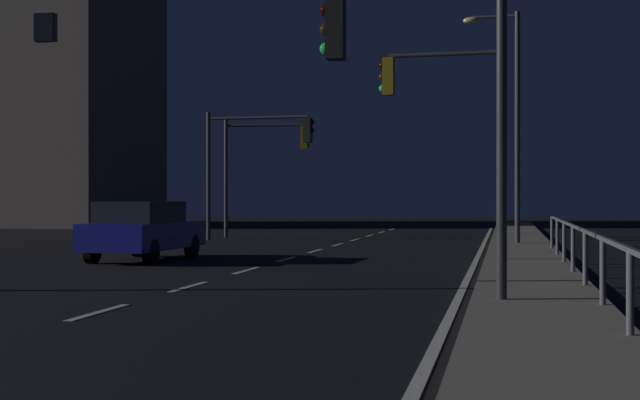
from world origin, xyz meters
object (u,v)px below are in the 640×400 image
traffic_light_far_center (255,149)px  street_lamp_median (509,105)px  traffic_light_overhead_east (264,154)px  traffic_light_near_left (420,74)px  car (143,230)px  traffic_light_far_left (448,109)px

traffic_light_far_center → street_lamp_median: 10.01m
traffic_light_overhead_east → traffic_light_near_left: bearing=-70.0°
car → traffic_light_overhead_east: traffic_light_overhead_east is taller
traffic_light_far_center → street_lamp_median: bearing=-15.2°
traffic_light_overhead_east → traffic_light_far_center: traffic_light_far_center is taller
traffic_light_near_left → street_lamp_median: bearing=85.6°
car → traffic_light_overhead_east: size_ratio=0.91×
traffic_light_overhead_east → traffic_light_far_center: 2.96m
traffic_light_overhead_east → street_lamp_median: (10.02, -5.53, 1.33)m
car → traffic_light_near_left: bearing=-48.2°
car → traffic_light_near_left: 12.52m
traffic_light_overhead_east → street_lamp_median: street_lamp_median is taller
traffic_light_far_left → traffic_light_far_center: traffic_light_far_left is taller
traffic_light_near_left → street_lamp_median: 18.20m
car → street_lamp_median: size_ratio=0.57×
car → traffic_light_near_left: traffic_light_near_left is taller
car → traffic_light_overhead_east: 14.78m
traffic_light_overhead_east → traffic_light_far_left: (8.47, -14.15, 0.44)m
car → street_lamp_median: bearing=43.3°
car → traffic_light_far_center: (-0.04, 11.60, 2.73)m
traffic_light_far_center → traffic_light_near_left: bearing=-68.4°
traffic_light_far_left → traffic_light_far_center: size_ratio=1.08×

